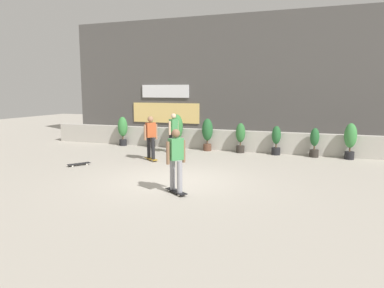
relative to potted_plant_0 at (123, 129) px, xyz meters
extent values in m
plane|color=#A8A093|center=(5.09, -5.55, -0.80)|extent=(48.00, 48.00, 0.00)
cube|color=#B2ADA3|center=(5.09, 0.45, -0.35)|extent=(18.00, 0.40, 0.90)
cube|color=#4C4947|center=(5.09, 4.45, 2.45)|extent=(20.00, 2.00, 6.50)
cube|color=white|center=(0.71, 3.41, 1.80)|extent=(2.80, 0.08, 0.70)
cube|color=#F2CC72|center=(0.71, 3.42, 0.60)|extent=(4.00, 0.06, 1.10)
cylinder|color=black|center=(0.00, 0.00, -0.65)|extent=(0.36, 0.36, 0.30)
cylinder|color=brown|center=(0.00, 0.00, -0.42)|extent=(0.06, 0.06, 0.15)
ellipsoid|color=#387F3D|center=(0.00, 0.00, 0.12)|extent=(0.46, 0.46, 0.95)
cylinder|color=#2D2823|center=(1.53, 0.00, -0.65)|extent=(0.36, 0.36, 0.30)
cylinder|color=brown|center=(1.53, 0.00, -0.42)|extent=(0.06, 0.06, 0.15)
ellipsoid|color=#235B2D|center=(1.53, 0.00, 0.05)|extent=(0.39, 0.39, 0.79)
cylinder|color=brown|center=(2.84, 0.00, -0.65)|extent=(0.36, 0.36, 0.30)
cylinder|color=brown|center=(2.84, 0.00, -0.42)|extent=(0.06, 0.06, 0.15)
ellipsoid|color=#387F3D|center=(2.84, 0.00, 0.21)|extent=(0.55, 0.55, 1.13)
cylinder|color=brown|center=(4.30, 0.00, -0.65)|extent=(0.36, 0.36, 0.30)
cylinder|color=brown|center=(4.30, 0.00, -0.42)|extent=(0.06, 0.06, 0.15)
ellipsoid|color=#235B2D|center=(4.30, 0.00, 0.14)|extent=(0.48, 0.48, 0.98)
cylinder|color=#2D2823|center=(5.79, 0.00, -0.65)|extent=(0.36, 0.36, 0.30)
cylinder|color=brown|center=(5.79, 0.00, -0.42)|extent=(0.06, 0.06, 0.15)
ellipsoid|color=#2D6B33|center=(5.79, 0.00, 0.06)|extent=(0.40, 0.40, 0.83)
cylinder|color=black|center=(7.30, 0.00, -0.65)|extent=(0.36, 0.36, 0.30)
cylinder|color=brown|center=(7.30, 0.00, -0.42)|extent=(0.06, 0.06, 0.15)
ellipsoid|color=#235B2D|center=(7.30, 0.00, 0.03)|extent=(0.37, 0.37, 0.76)
cylinder|color=#2D2823|center=(8.81, 0.00, -0.65)|extent=(0.36, 0.36, 0.30)
cylinder|color=brown|center=(8.81, 0.00, -0.42)|extent=(0.06, 0.06, 0.15)
ellipsoid|color=#235B2D|center=(8.81, 0.00, 0.01)|extent=(0.36, 0.36, 0.73)
cylinder|color=black|center=(10.13, 0.00, -0.65)|extent=(0.36, 0.36, 0.30)
cylinder|color=brown|center=(10.13, 0.00, -0.42)|extent=(0.06, 0.06, 0.15)
ellipsoid|color=#387F3D|center=(10.13, 0.00, 0.13)|extent=(0.47, 0.47, 0.96)
cube|color=black|center=(5.68, -6.79, -0.73)|extent=(0.76, 0.63, 0.02)
cylinder|color=silver|center=(5.93, -6.88, -0.77)|extent=(0.06, 0.06, 0.06)
cylinder|color=silver|center=(5.84, -7.01, -0.77)|extent=(0.06, 0.06, 0.06)
cylinder|color=silver|center=(5.51, -6.57, -0.77)|extent=(0.06, 0.06, 0.06)
cylinder|color=silver|center=(5.42, -6.70, -0.77)|extent=(0.06, 0.06, 0.06)
cylinder|color=gray|center=(5.82, -6.89, -0.31)|extent=(0.14, 0.14, 0.82)
cylinder|color=gray|center=(5.53, -6.68, -0.31)|extent=(0.14, 0.14, 0.82)
cube|color=#3F8C4C|center=(5.68, -6.79, 0.38)|extent=(0.37, 0.41, 0.56)
sphere|color=brown|center=(5.68, -6.79, 0.79)|extent=(0.22, 0.22, 0.22)
cylinder|color=brown|center=(5.82, -6.60, 0.30)|extent=(0.09, 0.09, 0.58)
cylinder|color=brown|center=(5.54, -6.98, 0.30)|extent=(0.09, 0.09, 0.58)
cube|color=#BF8C26|center=(3.00, -2.93, -0.73)|extent=(0.76, 0.64, 0.02)
cylinder|color=silver|center=(3.25, -3.02, -0.77)|extent=(0.06, 0.06, 0.06)
cylinder|color=silver|center=(3.16, -3.15, -0.77)|extent=(0.06, 0.06, 0.06)
cylinder|color=silver|center=(2.84, -2.71, -0.77)|extent=(0.06, 0.06, 0.06)
cylinder|color=silver|center=(2.74, -2.84, -0.77)|extent=(0.06, 0.06, 0.06)
cylinder|color=black|center=(3.14, -3.04, -0.31)|extent=(0.14, 0.14, 0.82)
cylinder|color=black|center=(2.85, -2.82, -0.31)|extent=(0.14, 0.14, 0.82)
cube|color=#B24C26|center=(3.00, -2.93, 0.38)|extent=(0.38, 0.41, 0.56)
sphere|color=#9E7051|center=(3.00, -2.93, 0.79)|extent=(0.22, 0.22, 0.22)
cylinder|color=#9E7051|center=(3.14, -2.74, 0.30)|extent=(0.09, 0.09, 0.58)
cylinder|color=#9E7051|center=(2.86, -3.12, 0.30)|extent=(0.09, 0.09, 0.58)
cube|color=#72338C|center=(3.15, -1.09, -0.73)|extent=(0.82, 0.47, 0.02)
cylinder|color=silver|center=(2.88, -1.08, -0.77)|extent=(0.06, 0.05, 0.06)
cylinder|color=silver|center=(2.93, -0.93, -0.77)|extent=(0.06, 0.05, 0.06)
cylinder|color=silver|center=(3.36, -1.26, -0.77)|extent=(0.06, 0.05, 0.06)
cylinder|color=silver|center=(3.42, -1.11, -0.77)|extent=(0.06, 0.05, 0.06)
cylinder|color=black|center=(2.98, -1.03, -0.31)|extent=(0.14, 0.14, 0.82)
cylinder|color=black|center=(3.32, -1.15, -0.31)|extent=(0.14, 0.14, 0.82)
cube|color=#3F8C4C|center=(3.15, -1.09, 0.38)|extent=(0.31, 0.41, 0.56)
sphere|color=beige|center=(3.15, -1.09, 0.79)|extent=(0.22, 0.22, 0.22)
cylinder|color=beige|center=(3.07, -1.31, 0.30)|extent=(0.09, 0.09, 0.58)
cylinder|color=beige|center=(3.23, -0.87, 0.30)|extent=(0.09, 0.09, 0.58)
cube|color=black|center=(1.02, -4.71, -0.73)|extent=(0.58, 0.79, 0.02)
cylinder|color=silver|center=(0.95, -4.97, -0.77)|extent=(0.05, 0.06, 0.06)
cylinder|color=silver|center=(0.81, -4.89, -0.77)|extent=(0.05, 0.06, 0.06)
cylinder|color=silver|center=(1.22, -4.52, -0.77)|extent=(0.05, 0.06, 0.06)
cylinder|color=silver|center=(1.08, -4.44, -0.77)|extent=(0.05, 0.06, 0.06)
camera|label=1|loc=(9.33, -15.36, 1.89)|focal=34.44mm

